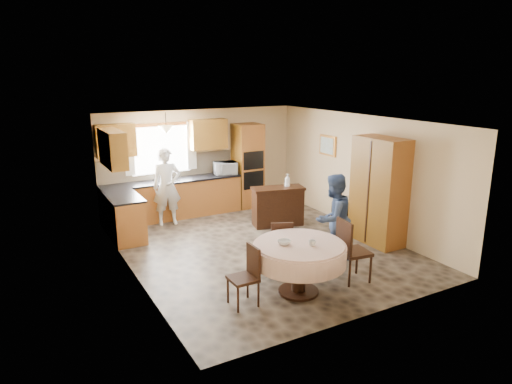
{
  "coord_description": "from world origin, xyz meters",
  "views": [
    {
      "loc": [
        -4.17,
        -7.34,
        3.36
      ],
      "look_at": [
        0.06,
        0.3,
        1.06
      ],
      "focal_mm": 32.0,
      "sensor_mm": 36.0,
      "label": 1
    }
  ],
  "objects_px": {
    "oven_tower": "(248,166)",
    "chair_left": "(247,273)",
    "chair_right": "(350,248)",
    "person_dining": "(333,219)",
    "person_sink": "(167,187)",
    "sideboard": "(278,207)",
    "dining_table": "(299,254)",
    "cupboard": "(379,191)",
    "chair_back": "(281,243)"
  },
  "relations": [
    {
      "from": "oven_tower",
      "to": "chair_left",
      "type": "distance_m",
      "value": 5.19
    },
    {
      "from": "chair_back",
      "to": "person_sink",
      "type": "distance_m",
      "value": 3.54
    },
    {
      "from": "oven_tower",
      "to": "person_sink",
      "type": "distance_m",
      "value": 2.31
    },
    {
      "from": "chair_left",
      "to": "person_sink",
      "type": "height_order",
      "value": "person_sink"
    },
    {
      "from": "chair_right",
      "to": "person_dining",
      "type": "xyz_separation_m",
      "value": [
        0.25,
        0.78,
        0.23
      ]
    },
    {
      "from": "sideboard",
      "to": "dining_table",
      "type": "xyz_separation_m",
      "value": [
        -1.43,
        -2.96,
        0.23
      ]
    },
    {
      "from": "cupboard",
      "to": "dining_table",
      "type": "height_order",
      "value": "cupboard"
    },
    {
      "from": "oven_tower",
      "to": "cupboard",
      "type": "height_order",
      "value": "cupboard"
    },
    {
      "from": "oven_tower",
      "to": "person_dining",
      "type": "height_order",
      "value": "oven_tower"
    },
    {
      "from": "sideboard",
      "to": "person_sink",
      "type": "distance_m",
      "value": 2.54
    },
    {
      "from": "chair_right",
      "to": "chair_left",
      "type": "bearing_deg",
      "value": 93.6
    },
    {
      "from": "oven_tower",
      "to": "dining_table",
      "type": "bearing_deg",
      "value": -108.65
    },
    {
      "from": "chair_back",
      "to": "person_sink",
      "type": "bearing_deg",
      "value": -50.76
    },
    {
      "from": "chair_left",
      "to": "person_sink",
      "type": "relative_size",
      "value": 0.52
    },
    {
      "from": "oven_tower",
      "to": "cupboard",
      "type": "distance_m",
      "value": 3.71
    },
    {
      "from": "oven_tower",
      "to": "chair_right",
      "type": "bearing_deg",
      "value": -97.35
    },
    {
      "from": "sideboard",
      "to": "chair_back",
      "type": "bearing_deg",
      "value": -107.08
    },
    {
      "from": "oven_tower",
      "to": "person_dining",
      "type": "xyz_separation_m",
      "value": [
        -0.35,
        -3.91,
        -0.24
      ]
    },
    {
      "from": "sideboard",
      "to": "chair_right",
      "type": "xyz_separation_m",
      "value": [
        -0.48,
        -3.01,
        0.18
      ]
    },
    {
      "from": "dining_table",
      "to": "chair_back",
      "type": "bearing_deg",
      "value": 77.01
    },
    {
      "from": "chair_back",
      "to": "chair_right",
      "type": "xyz_separation_m",
      "value": [
        0.77,
        -0.89,
        0.08
      ]
    },
    {
      "from": "sideboard",
      "to": "cupboard",
      "type": "relative_size",
      "value": 0.54
    },
    {
      "from": "sideboard",
      "to": "chair_left",
      "type": "bearing_deg",
      "value": -115.37
    },
    {
      "from": "chair_back",
      "to": "person_sink",
      "type": "height_order",
      "value": "person_sink"
    },
    {
      "from": "oven_tower",
      "to": "chair_back",
      "type": "distance_m",
      "value": 4.07
    },
    {
      "from": "chair_right",
      "to": "person_sink",
      "type": "relative_size",
      "value": 0.61
    },
    {
      "from": "sideboard",
      "to": "oven_tower",
      "type": "bearing_deg",
      "value": 98.91
    },
    {
      "from": "chair_left",
      "to": "chair_back",
      "type": "xyz_separation_m",
      "value": [
        1.06,
        0.76,
        0.01
      ]
    },
    {
      "from": "cupboard",
      "to": "dining_table",
      "type": "distance_m",
      "value": 2.88
    },
    {
      "from": "chair_back",
      "to": "person_dining",
      "type": "height_order",
      "value": "person_dining"
    },
    {
      "from": "sideboard",
      "to": "chair_left",
      "type": "relative_size",
      "value": 1.28
    },
    {
      "from": "cupboard",
      "to": "chair_left",
      "type": "distance_m",
      "value": 3.69
    },
    {
      "from": "oven_tower",
      "to": "chair_right",
      "type": "relative_size",
      "value": 1.99
    },
    {
      "from": "sideboard",
      "to": "dining_table",
      "type": "bearing_deg",
      "value": -102.63
    },
    {
      "from": "cupboard",
      "to": "chair_back",
      "type": "bearing_deg",
      "value": -174.2
    },
    {
      "from": "chair_back",
      "to": "person_dining",
      "type": "xyz_separation_m",
      "value": [
        1.02,
        -0.11,
        0.31
      ]
    },
    {
      "from": "chair_right",
      "to": "dining_table",
      "type": "bearing_deg",
      "value": 94.23
    },
    {
      "from": "chair_back",
      "to": "sideboard",
      "type": "bearing_deg",
      "value": -95.83
    },
    {
      "from": "cupboard",
      "to": "sideboard",
      "type": "bearing_deg",
      "value": 122.57
    },
    {
      "from": "sideboard",
      "to": "chair_right",
      "type": "distance_m",
      "value": 3.06
    },
    {
      "from": "sideboard",
      "to": "cupboard",
      "type": "bearing_deg",
      "value": -44.17
    },
    {
      "from": "person_dining",
      "to": "person_sink",
      "type": "bearing_deg",
      "value": -72.66
    },
    {
      "from": "chair_right",
      "to": "cupboard",
      "type": "bearing_deg",
      "value": -48.01
    },
    {
      "from": "chair_back",
      "to": "dining_table",
      "type": "bearing_deg",
      "value": 101.52
    },
    {
      "from": "chair_left",
      "to": "chair_right",
      "type": "bearing_deg",
      "value": 85.7
    },
    {
      "from": "oven_tower",
      "to": "chair_left",
      "type": "bearing_deg",
      "value": -118.09
    },
    {
      "from": "chair_left",
      "to": "oven_tower",
      "type": "bearing_deg",
      "value": 151.76
    },
    {
      "from": "chair_left",
      "to": "sideboard",
      "type": "bearing_deg",
      "value": 141.21
    },
    {
      "from": "person_dining",
      "to": "dining_table",
      "type": "bearing_deg",
      "value": 19.43
    },
    {
      "from": "sideboard",
      "to": "chair_back",
      "type": "distance_m",
      "value": 2.46
    }
  ]
}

